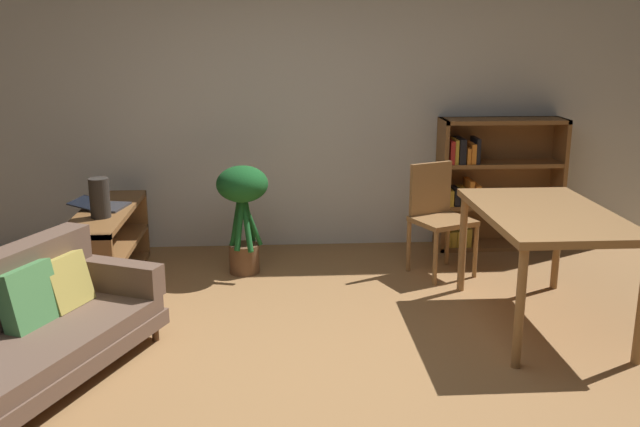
{
  "coord_description": "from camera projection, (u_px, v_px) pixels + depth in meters",
  "views": [
    {
      "loc": [
        -0.14,
        -3.61,
        1.94
      ],
      "look_at": [
        0.13,
        0.55,
        0.85
      ],
      "focal_mm": 39.25,
      "sensor_mm": 36.0,
      "label": 1
    }
  ],
  "objects": [
    {
      "name": "potted_floor_plant",
      "position": [
        243.0,
        203.0,
        5.64
      ],
      "size": [
        0.42,
        0.44,
        0.9
      ],
      "color": "brown",
      "rests_on": "ground_plane"
    },
    {
      "name": "dining_chair_near",
      "position": [
        438.0,
        212.0,
        5.69
      ],
      "size": [
        0.56,
        0.54,
        0.9
      ],
      "color": "olive",
      "rests_on": "ground_plane"
    },
    {
      "name": "bookshelf",
      "position": [
        491.0,
        184.0,
        6.37
      ],
      "size": [
        1.11,
        0.34,
        1.18
      ],
      "color": "brown",
      "rests_on": "ground_plane"
    },
    {
      "name": "fabric_couch",
      "position": [
        14.0,
        331.0,
        3.87
      ],
      "size": [
        1.35,
        1.85,
        0.72
      ],
      "color": "#56351E",
      "rests_on": "ground_plane"
    },
    {
      "name": "back_wall_panel",
      "position": [
        290.0,
        99.0,
        6.25
      ],
      "size": [
        6.8,
        0.1,
        2.7
      ],
      "primitive_type": "cube",
      "color": "silver",
      "rests_on": "ground_plane"
    },
    {
      "name": "ground_plane",
      "position": [
        303.0,
        382.0,
        3.99
      ],
      "size": [
        8.16,
        8.16,
        0.0
      ],
      "primitive_type": "plane",
      "color": "#9E7042"
    },
    {
      "name": "dining_table",
      "position": [
        545.0,
        222.0,
        4.62
      ],
      "size": [
        0.84,
        1.38,
        0.79
      ],
      "color": "olive",
      "rests_on": "ground_plane"
    },
    {
      "name": "media_console",
      "position": [
        108.0,
        247.0,
        5.49
      ],
      "size": [
        0.39,
        1.38,
        0.59
      ],
      "color": "brown",
      "rests_on": "ground_plane"
    },
    {
      "name": "open_laptop",
      "position": [
        102.0,
        205.0,
        5.48
      ],
      "size": [
        0.45,
        0.38,
        0.06
      ],
      "color": "#333338",
      "rests_on": "media_console"
    },
    {
      "name": "desk_speaker",
      "position": [
        100.0,
        198.0,
        5.17
      ],
      "size": [
        0.15,
        0.15,
        0.3
      ],
      "color": "#2D2823",
      "rests_on": "media_console"
    }
  ]
}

